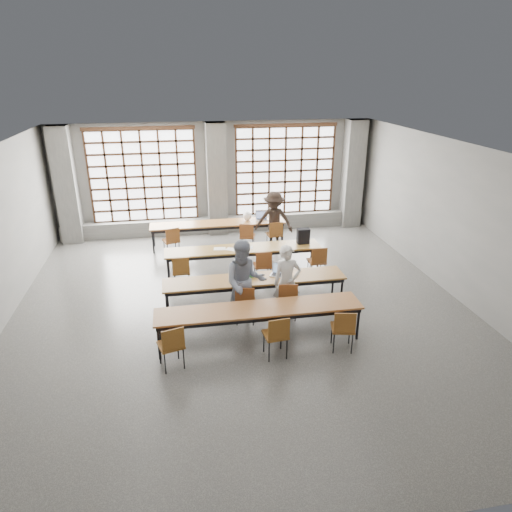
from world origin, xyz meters
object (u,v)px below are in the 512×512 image
(chair_back_left, at_px, (172,239))
(laptop_front, at_px, (279,272))
(mouse, at_px, (297,275))
(student_back, at_px, (274,221))
(chair_front_right, at_px, (287,297))
(student_female, at_px, (245,282))
(desk_row_b, at_px, (243,250))
(chair_near_right, at_px, (343,326))
(backpack, at_px, (303,236))
(phone, at_px, (264,279))
(chair_back_mid, at_px, (247,234))
(chair_mid_right, at_px, (318,259))
(chair_mid_left, at_px, (181,269))
(green_box, at_px, (252,275))
(red_pouch, at_px, (171,343))
(laptop_back, at_px, (262,217))
(chair_mid_centre, at_px, (263,263))
(chair_front_left, at_px, (245,300))
(plastic_bag, at_px, (247,216))
(desk_row_c, at_px, (255,281))
(chair_back_right, at_px, (275,232))
(chair_near_left, at_px, (172,343))
(student_male, at_px, (287,282))
(desk_row_a, at_px, (218,225))
(chair_near_mid, at_px, (277,333))
(desk_row_d, at_px, (259,311))

(chair_back_left, distance_m, laptop_front, 4.06)
(mouse, bearing_deg, student_back, 85.93)
(chair_front_right, relative_size, student_female, 0.49)
(desk_row_b, height_order, chair_near_right, chair_near_right)
(backpack, bearing_deg, phone, -125.67)
(chair_back_mid, xyz_separation_m, chair_mid_right, (1.45, -2.18, 0.00))
(chair_back_mid, bearing_deg, chair_mid_left, -131.89)
(student_female, bearing_deg, green_box, 71.28)
(chair_front_right, xyz_separation_m, red_pouch, (-2.44, -1.26, -0.04))
(chair_back_left, height_order, laptop_back, laptop_back)
(chair_mid_centre, bearing_deg, chair_front_right, -85.03)
(chair_front_left, relative_size, green_box, 3.52)
(chair_front_right, height_order, plastic_bag, plastic_bag)
(mouse, relative_size, phone, 0.75)
(desk_row_c, relative_size, plastic_bag, 13.99)
(chair_back_right, height_order, chair_near_left, same)
(chair_mid_left, relative_size, student_male, 0.54)
(chair_back_left, height_order, student_male, student_male)
(chair_mid_centre, xyz_separation_m, red_pouch, (-2.28, -3.11, -0.04))
(desk_row_b, xyz_separation_m, backpack, (1.60, 0.05, 0.27))
(chair_back_left, height_order, red_pouch, chair_back_left)
(chair_mid_left, height_order, student_male, student_male)
(chair_near_left, bearing_deg, desk_row_a, 76.57)
(chair_back_mid, height_order, chair_mid_right, same)
(desk_row_a, xyz_separation_m, backpack, (2.03, -2.13, 0.27))
(laptop_back, bearing_deg, chair_mid_left, -130.95)
(student_female, relative_size, phone, 13.85)
(chair_mid_right, distance_m, chair_near_left, 4.85)
(student_male, bearing_deg, chair_near_mid, -111.01)
(desk_row_a, height_order, chair_back_right, chair_back_right)
(desk_row_c, xyz_separation_m, chair_mid_left, (-1.57, 1.22, -0.13))
(chair_back_mid, xyz_separation_m, student_male, (0.22, -3.90, 0.28))
(chair_mid_left, distance_m, backpack, 3.30)
(chair_front_left, bearing_deg, student_male, 7.95)
(chair_mid_right, distance_m, mouse, 1.54)
(green_box, bearing_deg, chair_front_right, -47.98)
(chair_back_right, xyz_separation_m, laptop_back, (-0.25, 0.74, 0.25))
(chair_mid_right, xyz_separation_m, chair_front_left, (-2.14, -1.85, 0.00))
(student_back, height_order, laptop_front, student_back)
(desk_row_a, xyz_separation_m, mouse, (1.35, -4.05, 0.08))
(desk_row_d, relative_size, chair_front_left, 4.55)
(chair_back_mid, xyz_separation_m, mouse, (0.57, -3.42, 0.21))
(student_back, bearing_deg, chair_mid_right, -51.76)
(chair_mid_centre, relative_size, mouse, 8.98)
(desk_row_c, bearing_deg, student_female, -120.96)
(student_female, relative_size, green_box, 7.20)
(desk_row_b, bearing_deg, student_back, 54.99)
(chair_near_right, xyz_separation_m, red_pouch, (-3.18, 0.08, -0.04))
(chair_front_right, height_order, chair_near_mid, same)
(chair_near_left, distance_m, backpack, 5.20)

